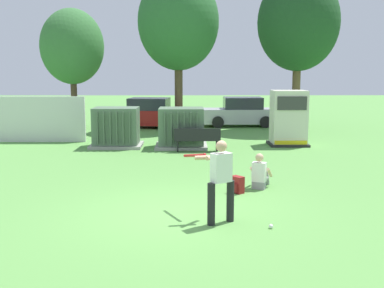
{
  "coord_description": "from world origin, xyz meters",
  "views": [
    {
      "loc": [
        0.24,
        -10.19,
        3.17
      ],
      "look_at": [
        0.37,
        3.5,
        1.0
      ],
      "focal_mm": 44.28,
      "sensor_mm": 36.0,
      "label": 1
    }
  ],
  "objects_px": {
    "sports_ball": "(271,226)",
    "seated_spectator": "(260,174)",
    "batter": "(220,177)",
    "park_bench": "(197,138)",
    "transformer_mid_west": "(181,128)",
    "generator_enclosure": "(288,118)",
    "backpack": "(237,185)",
    "parked_car_leftmost": "(147,114)",
    "transformer_west": "(116,128)",
    "parked_car_left_of_center": "(241,113)"
  },
  "relations": [
    {
      "from": "sports_ball",
      "to": "seated_spectator",
      "type": "relative_size",
      "value": 0.09
    },
    {
      "from": "generator_enclosure",
      "to": "seated_spectator",
      "type": "distance_m",
      "value": 7.65
    },
    {
      "from": "transformer_mid_west",
      "to": "seated_spectator",
      "type": "bearing_deg",
      "value": -71.83
    },
    {
      "from": "park_bench",
      "to": "sports_ball",
      "type": "distance_m",
      "value": 9.11
    },
    {
      "from": "sports_ball",
      "to": "parked_car_left_of_center",
      "type": "height_order",
      "value": "parked_car_left_of_center"
    },
    {
      "from": "batter",
      "to": "backpack",
      "type": "bearing_deg",
      "value": 75.24
    },
    {
      "from": "transformer_west",
      "to": "parked_car_left_of_center",
      "type": "height_order",
      "value": "same"
    },
    {
      "from": "batter",
      "to": "parked_car_leftmost",
      "type": "height_order",
      "value": "batter"
    },
    {
      "from": "park_bench",
      "to": "seated_spectator",
      "type": "bearing_deg",
      "value": -74.55
    },
    {
      "from": "generator_enclosure",
      "to": "backpack",
      "type": "bearing_deg",
      "value": -110.68
    },
    {
      "from": "batter",
      "to": "sports_ball",
      "type": "height_order",
      "value": "batter"
    },
    {
      "from": "sports_ball",
      "to": "batter",
      "type": "bearing_deg",
      "value": 158.27
    },
    {
      "from": "transformer_west",
      "to": "batter",
      "type": "distance_m",
      "value": 10.46
    },
    {
      "from": "transformer_mid_west",
      "to": "sports_ball",
      "type": "relative_size",
      "value": 23.33
    },
    {
      "from": "transformer_west",
      "to": "transformer_mid_west",
      "type": "xyz_separation_m",
      "value": [
        2.67,
        -0.2,
        0.0
      ]
    },
    {
      "from": "transformer_west",
      "to": "transformer_mid_west",
      "type": "relative_size",
      "value": 1.0
    },
    {
      "from": "transformer_west",
      "to": "backpack",
      "type": "bearing_deg",
      "value": -60.56
    },
    {
      "from": "sports_ball",
      "to": "parked_car_left_of_center",
      "type": "xyz_separation_m",
      "value": [
        1.31,
        17.34,
        0.71
      ]
    },
    {
      "from": "park_bench",
      "to": "batter",
      "type": "xyz_separation_m",
      "value": [
        0.28,
        -8.59,
        0.44
      ]
    },
    {
      "from": "backpack",
      "to": "parked_car_leftmost",
      "type": "xyz_separation_m",
      "value": [
        -3.49,
        13.94,
        0.54
      ]
    },
    {
      "from": "transformer_west",
      "to": "transformer_mid_west",
      "type": "height_order",
      "value": "same"
    },
    {
      "from": "transformer_west",
      "to": "parked_car_leftmost",
      "type": "bearing_deg",
      "value": 83.62
    },
    {
      "from": "transformer_mid_west",
      "to": "seated_spectator",
      "type": "height_order",
      "value": "transformer_mid_west"
    },
    {
      "from": "transformer_mid_west",
      "to": "batter",
      "type": "xyz_separation_m",
      "value": [
        0.92,
        -9.62,
        0.19
      ]
    },
    {
      "from": "transformer_west",
      "to": "parked_car_left_of_center",
      "type": "xyz_separation_m",
      "value": [
        5.91,
        7.11,
        -0.04
      ]
    },
    {
      "from": "park_bench",
      "to": "seated_spectator",
      "type": "relative_size",
      "value": 1.87
    },
    {
      "from": "transformer_mid_west",
      "to": "parked_car_leftmost",
      "type": "bearing_deg",
      "value": 106.29
    },
    {
      "from": "transformer_west",
      "to": "parked_car_leftmost",
      "type": "xyz_separation_m",
      "value": [
        0.72,
        6.47,
        -0.04
      ]
    },
    {
      "from": "generator_enclosure",
      "to": "parked_car_leftmost",
      "type": "distance_m",
      "value": 8.9
    },
    {
      "from": "backpack",
      "to": "parked_car_leftmost",
      "type": "bearing_deg",
      "value": 104.05
    },
    {
      "from": "park_bench",
      "to": "parked_car_leftmost",
      "type": "relative_size",
      "value": 0.41
    },
    {
      "from": "generator_enclosure",
      "to": "sports_ball",
      "type": "xyz_separation_m",
      "value": [
        -2.55,
        -10.57,
        -1.09
      ]
    },
    {
      "from": "batter",
      "to": "parked_car_left_of_center",
      "type": "bearing_deg",
      "value": 82.19
    },
    {
      "from": "park_bench",
      "to": "parked_car_left_of_center",
      "type": "height_order",
      "value": "parked_car_left_of_center"
    },
    {
      "from": "park_bench",
      "to": "batter",
      "type": "relative_size",
      "value": 1.04
    },
    {
      "from": "park_bench",
      "to": "sports_ball",
      "type": "xyz_separation_m",
      "value": [
        1.3,
        -9.0,
        -0.49
      ]
    },
    {
      "from": "batter",
      "to": "parked_car_left_of_center",
      "type": "distance_m",
      "value": 17.09
    },
    {
      "from": "park_bench",
      "to": "parked_car_left_of_center",
      "type": "xyz_separation_m",
      "value": [
        2.61,
        8.34,
        0.22
      ]
    },
    {
      "from": "park_bench",
      "to": "generator_enclosure",
      "type": "bearing_deg",
      "value": 22.2
    },
    {
      "from": "generator_enclosure",
      "to": "sports_ball",
      "type": "bearing_deg",
      "value": -103.57
    },
    {
      "from": "batter",
      "to": "park_bench",
      "type": "bearing_deg",
      "value": 91.89
    },
    {
      "from": "transformer_mid_west",
      "to": "backpack",
      "type": "bearing_deg",
      "value": -78.04
    },
    {
      "from": "transformer_mid_west",
      "to": "backpack",
      "type": "height_order",
      "value": "transformer_mid_west"
    },
    {
      "from": "parked_car_leftmost",
      "to": "sports_ball",
      "type": "bearing_deg",
      "value": -76.91
    },
    {
      "from": "transformer_west",
      "to": "parked_car_left_of_center",
      "type": "distance_m",
      "value": 9.25
    },
    {
      "from": "backpack",
      "to": "parked_car_left_of_center",
      "type": "bearing_deg",
      "value": 83.34
    },
    {
      "from": "parked_car_leftmost",
      "to": "park_bench",
      "type": "bearing_deg",
      "value": -71.46
    },
    {
      "from": "transformer_west",
      "to": "parked_car_leftmost",
      "type": "relative_size",
      "value": 0.48
    },
    {
      "from": "transformer_west",
      "to": "backpack",
      "type": "height_order",
      "value": "transformer_west"
    },
    {
      "from": "seated_spectator",
      "to": "parked_car_leftmost",
      "type": "relative_size",
      "value": 0.22
    }
  ]
}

